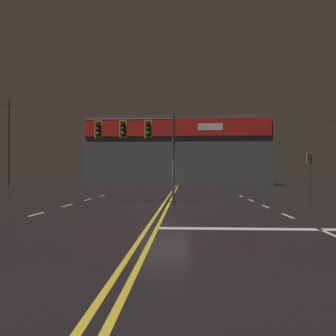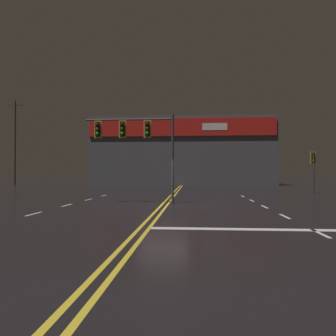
{
  "view_description": "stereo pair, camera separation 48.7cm",
  "coord_description": "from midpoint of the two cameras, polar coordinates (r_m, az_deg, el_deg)",
  "views": [
    {
      "loc": [
        1.01,
        -16.83,
        1.73
      ],
      "look_at": [
        0.0,
        3.07,
        2.0
      ],
      "focal_mm": 35.0,
      "sensor_mm": 36.0,
      "label": 1
    },
    {
      "loc": [
        1.49,
        -16.8,
        1.73
      ],
      "look_at": [
        0.0,
        3.07,
        2.0
      ],
      "focal_mm": 35.0,
      "sensor_mm": 36.0,
      "label": 2
    }
  ],
  "objects": [
    {
      "name": "ground_plane",
      "position": [
        16.95,
        0.05,
        -6.64
      ],
      "size": [
        200.0,
        200.0,
        0.0
      ],
      "primitive_type": "plane",
      "color": "black"
    },
    {
      "name": "road_markings",
      "position": [
        15.6,
        3.39,
        -7.13
      ],
      "size": [
        15.18,
        60.0,
        0.01
      ],
      "color": "gold",
      "rests_on": "ground"
    },
    {
      "name": "traffic_signal_median",
      "position": [
        18.61,
        -5.26,
        5.87
      ],
      "size": [
        5.03,
        0.36,
        4.97
      ],
      "color": "#38383D",
      "rests_on": "ground"
    },
    {
      "name": "traffic_signal_corner_northeast",
      "position": [
        29.68,
        24.39,
        0.84
      ],
      "size": [
        0.42,
        0.36,
        3.45
      ],
      "color": "#38383D",
      "rests_on": "ground"
    },
    {
      "name": "building_backdrop",
      "position": [
        47.55,
        2.79,
        2.73
      ],
      "size": [
        24.82,
        10.23,
        9.23
      ],
      "color": "#4C4C51",
      "rests_on": "ground"
    },
    {
      "name": "utility_pole_row",
      "position": [
        43.5,
        -2.04,
        4.11
      ],
      "size": [
        45.79,
        0.26,
        11.57
      ],
      "color": "#4C3828",
      "rests_on": "ground"
    }
  ]
}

